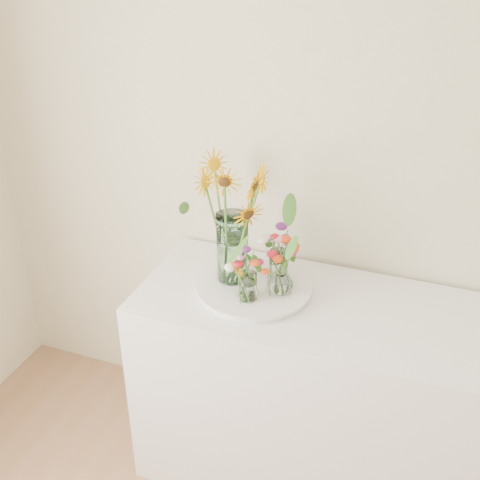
% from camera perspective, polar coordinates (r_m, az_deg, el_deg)
% --- Properties ---
extents(counter, '(1.40, 0.60, 0.90)m').
position_cam_1_polar(counter, '(2.59, 6.82, -14.25)').
color(counter, white).
rests_on(counter, ground_plane).
extents(tray, '(0.43, 0.43, 0.02)m').
position_cam_1_polar(tray, '(2.36, 1.33, -4.56)').
color(tray, white).
rests_on(tray, counter).
extents(mason_jar, '(0.14, 0.14, 0.28)m').
position_cam_1_polar(mason_jar, '(2.32, -0.73, -0.75)').
color(mason_jar, '#A7DBC9').
rests_on(mason_jar, tray).
extents(sunflower_bouquet, '(0.61, 0.61, 0.54)m').
position_cam_1_polar(sunflower_bouquet, '(2.26, -0.75, 2.05)').
color(sunflower_bouquet, '#DF9D04').
rests_on(sunflower_bouquet, tray).
extents(small_vase_a, '(0.08, 0.08, 0.11)m').
position_cam_1_polar(small_vase_a, '(2.24, 0.74, -4.45)').
color(small_vase_a, white).
rests_on(small_vase_a, tray).
extents(wildflower_posy_a, '(0.21, 0.21, 0.20)m').
position_cam_1_polar(wildflower_posy_a, '(2.21, 0.75, -3.48)').
color(wildflower_posy_a, '#ED4314').
rests_on(wildflower_posy_a, tray).
extents(small_vase_b, '(0.12, 0.12, 0.14)m').
position_cam_1_polar(small_vase_b, '(2.27, 3.88, -3.50)').
color(small_vase_b, white).
rests_on(small_vase_b, tray).
extents(wildflower_posy_b, '(0.20, 0.20, 0.23)m').
position_cam_1_polar(wildflower_posy_b, '(2.25, 3.91, -2.53)').
color(wildflower_posy_b, '#ED4314').
rests_on(wildflower_posy_b, tray).
extents(small_vase_c, '(0.09, 0.09, 0.13)m').
position_cam_1_polar(small_vase_c, '(2.35, 3.68, -2.44)').
color(small_vase_c, white).
rests_on(small_vase_c, tray).
extents(wildflower_posy_c, '(0.18, 0.18, 0.22)m').
position_cam_1_polar(wildflower_posy_c, '(2.33, 3.71, -1.50)').
color(wildflower_posy_c, '#ED4314').
rests_on(wildflower_posy_c, tray).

